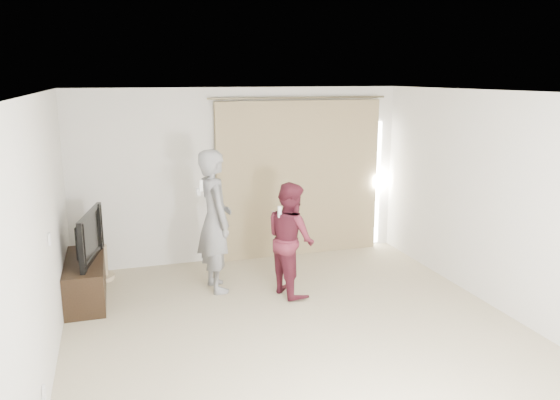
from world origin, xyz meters
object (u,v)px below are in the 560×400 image
at_px(tv_console, 86,280).
at_px(tv, 82,236).
at_px(person_man, 215,221).
at_px(person_woman, 291,239).

bearing_deg(tv_console, tv, 0.00).
bearing_deg(tv, tv_console, 0.00).
bearing_deg(tv, person_man, -83.89).
relative_size(tv_console, person_woman, 0.91).
height_order(tv_console, person_man, person_man).
relative_size(tv, person_woman, 0.73).
height_order(tv, person_woman, person_woman).
xyz_separation_m(tv, person_woman, (2.53, -0.57, -0.09)).
distance_m(tv, person_woman, 2.59).
distance_m(tv_console, tv, 0.57).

